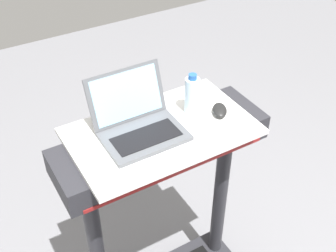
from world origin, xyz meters
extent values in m
cylinder|color=#28282D|center=(-0.34, 0.70, 0.58)|extent=(0.07, 0.07, 0.87)
cylinder|color=#28282D|center=(0.34, 0.70, 0.58)|extent=(0.07, 0.07, 0.87)
cube|color=#28282D|center=(0.00, 0.70, 1.07)|extent=(0.90, 0.28, 0.11)
cube|color=#0C3F19|center=(0.00, 0.56, 1.07)|extent=(0.24, 0.01, 0.06)
cube|color=maroon|center=(0.00, 0.56, 1.03)|extent=(0.81, 0.00, 0.02)
cube|color=white|center=(0.00, 0.70, 1.14)|extent=(0.73, 0.44, 0.02)
cube|color=#515459|center=(-0.09, 0.68, 1.16)|extent=(0.32, 0.21, 0.02)
cube|color=black|center=(-0.09, 0.67, 1.17)|extent=(0.26, 0.12, 0.00)
cube|color=#515459|center=(-0.09, 0.83, 1.27)|extent=(0.32, 0.08, 0.20)
cube|color=#8CCCF2|center=(-0.09, 0.82, 1.27)|extent=(0.28, 0.06, 0.18)
ellipsoid|color=black|center=(0.26, 0.67, 1.16)|extent=(0.10, 0.12, 0.03)
cylinder|color=silver|center=(0.17, 0.74, 1.23)|extent=(0.06, 0.06, 0.16)
cylinder|color=#2659A5|center=(0.17, 0.74, 1.32)|extent=(0.03, 0.03, 0.02)
camera|label=1|loc=(-0.67, -0.48, 2.23)|focal=46.49mm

